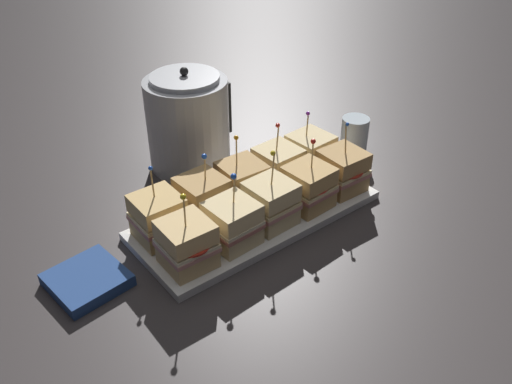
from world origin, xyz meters
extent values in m
plane|color=#383333|center=(0.00, 0.00, 0.00)|extent=(6.00, 6.00, 0.00)
cube|color=white|center=(0.00, 0.00, 0.01)|extent=(0.53, 0.23, 0.01)
cube|color=white|center=(0.00, 0.00, 0.01)|extent=(0.53, 0.23, 0.01)
cube|color=#DBB77A|center=(-0.21, -0.05, 0.04)|extent=(0.09, 0.09, 0.04)
cube|color=tan|center=(-0.21, -0.05, 0.06)|extent=(0.10, 0.10, 0.01)
cube|color=beige|center=(-0.21, -0.05, 0.07)|extent=(0.09, 0.09, 0.01)
cylinder|color=red|center=(-0.21, -0.07, 0.07)|extent=(0.07, 0.07, 0.00)
cube|color=#E8C281|center=(-0.21, -0.05, 0.09)|extent=(0.09, 0.09, 0.04)
cylinder|color=tan|center=(-0.21, -0.06, 0.14)|extent=(0.00, 0.01, 0.08)
sphere|color=yellow|center=(-0.21, -0.06, 0.18)|extent=(0.01, 0.01, 0.01)
cube|color=beige|center=(-0.10, -0.05, 0.04)|extent=(0.09, 0.09, 0.04)
cube|color=#B26B60|center=(-0.10, -0.05, 0.06)|extent=(0.10, 0.10, 0.01)
cube|color=beige|center=(-0.10, -0.05, 0.07)|extent=(0.10, 0.10, 0.01)
cube|color=beige|center=(-0.10, -0.05, 0.09)|extent=(0.09, 0.09, 0.04)
cylinder|color=tan|center=(-0.09, -0.05, 0.13)|extent=(0.00, 0.01, 0.07)
sphere|color=blue|center=(-0.09, -0.05, 0.17)|extent=(0.01, 0.01, 0.01)
cube|color=beige|center=(0.00, -0.05, 0.04)|extent=(0.09, 0.09, 0.04)
cube|color=tan|center=(0.00, -0.05, 0.06)|extent=(0.10, 0.10, 0.01)
cube|color=beige|center=(0.00, -0.05, 0.07)|extent=(0.10, 0.10, 0.01)
cylinder|color=red|center=(0.00, -0.06, 0.07)|extent=(0.05, 0.05, 0.00)
cube|color=beige|center=(0.00, -0.05, 0.09)|extent=(0.09, 0.09, 0.04)
cylinder|color=tan|center=(0.00, -0.05, 0.14)|extent=(0.00, 0.01, 0.08)
sphere|color=yellow|center=(0.00, -0.05, 0.19)|extent=(0.01, 0.01, 0.01)
cube|color=tan|center=(0.10, -0.05, 0.04)|extent=(0.09, 0.09, 0.04)
cube|color=tan|center=(0.10, -0.05, 0.06)|extent=(0.10, 0.10, 0.01)
cube|color=beige|center=(0.10, -0.05, 0.07)|extent=(0.10, 0.10, 0.01)
cylinder|color=red|center=(0.10, -0.07, 0.07)|extent=(0.06, 0.06, 0.00)
cube|color=tan|center=(0.10, -0.05, 0.09)|extent=(0.09, 0.09, 0.04)
cylinder|color=tan|center=(0.11, -0.05, 0.14)|extent=(0.00, 0.00, 0.07)
sphere|color=red|center=(0.11, -0.05, 0.17)|extent=(0.01, 0.01, 0.01)
cube|color=tan|center=(0.21, -0.05, 0.04)|extent=(0.09, 0.09, 0.04)
cube|color=tan|center=(0.21, -0.05, 0.06)|extent=(0.10, 0.10, 0.01)
cube|color=beige|center=(0.21, -0.05, 0.07)|extent=(0.09, 0.09, 0.01)
cylinder|color=red|center=(0.21, -0.07, 0.07)|extent=(0.07, 0.07, 0.00)
cube|color=tan|center=(0.21, -0.05, 0.09)|extent=(0.09, 0.09, 0.04)
cylinder|color=tan|center=(0.21, -0.05, 0.14)|extent=(0.00, 0.01, 0.08)
sphere|color=blue|center=(0.21, -0.05, 0.18)|extent=(0.01, 0.01, 0.01)
cube|color=tan|center=(-0.21, 0.05, 0.04)|extent=(0.09, 0.09, 0.04)
cube|color=tan|center=(-0.21, 0.05, 0.06)|extent=(0.10, 0.10, 0.01)
cube|color=beige|center=(-0.21, 0.05, 0.07)|extent=(0.09, 0.09, 0.01)
cylinder|color=red|center=(-0.21, 0.04, 0.07)|extent=(0.07, 0.07, 0.00)
cube|color=#E0B771|center=(-0.21, 0.05, 0.09)|extent=(0.09, 0.09, 0.04)
cylinder|color=tan|center=(-0.21, 0.06, 0.14)|extent=(0.00, 0.01, 0.07)
sphere|color=blue|center=(-0.21, 0.06, 0.18)|extent=(0.01, 0.01, 0.01)
cube|color=tan|center=(-0.10, 0.05, 0.04)|extent=(0.09, 0.09, 0.04)
cube|color=tan|center=(-0.10, 0.05, 0.06)|extent=(0.10, 0.10, 0.01)
cube|color=beige|center=(-0.10, 0.05, 0.07)|extent=(0.10, 0.10, 0.01)
cylinder|color=red|center=(-0.10, 0.04, 0.07)|extent=(0.06, 0.06, 0.00)
cube|color=tan|center=(-0.10, 0.05, 0.09)|extent=(0.09, 0.09, 0.04)
cylinder|color=tan|center=(-0.09, 0.05, 0.14)|extent=(0.00, 0.01, 0.07)
sphere|color=blue|center=(-0.09, 0.05, 0.17)|extent=(0.01, 0.01, 0.01)
cube|color=tan|center=(0.00, 0.05, 0.04)|extent=(0.09, 0.09, 0.04)
cube|color=tan|center=(0.00, 0.05, 0.06)|extent=(0.10, 0.10, 0.01)
cube|color=beige|center=(0.00, 0.05, 0.07)|extent=(0.10, 0.10, 0.01)
cylinder|color=red|center=(0.00, 0.03, 0.07)|extent=(0.07, 0.07, 0.00)
cube|color=tan|center=(0.00, 0.05, 0.09)|extent=(0.09, 0.09, 0.04)
cylinder|color=tan|center=(-0.01, 0.05, 0.14)|extent=(0.00, 0.00, 0.08)
sphere|color=orange|center=(-0.01, 0.05, 0.18)|extent=(0.01, 0.01, 0.01)
cube|color=beige|center=(0.10, 0.05, 0.04)|extent=(0.09, 0.09, 0.04)
cube|color=tan|center=(0.10, 0.05, 0.06)|extent=(0.10, 0.10, 0.01)
cube|color=beige|center=(0.10, 0.05, 0.07)|extent=(0.10, 0.10, 0.01)
cylinder|color=red|center=(0.10, 0.03, 0.07)|extent=(0.07, 0.07, 0.00)
cube|color=beige|center=(0.10, 0.05, 0.09)|extent=(0.09, 0.09, 0.04)
cylinder|color=tan|center=(0.10, 0.05, 0.14)|extent=(0.00, 0.01, 0.07)
sphere|color=red|center=(0.10, 0.05, 0.17)|extent=(0.01, 0.01, 0.01)
cube|color=beige|center=(0.20, 0.05, 0.04)|extent=(0.09, 0.09, 0.04)
cube|color=#B26B60|center=(0.20, 0.05, 0.06)|extent=(0.10, 0.10, 0.01)
cube|color=beige|center=(0.20, 0.05, 0.07)|extent=(0.10, 0.10, 0.01)
cylinder|color=red|center=(0.20, 0.03, 0.07)|extent=(0.05, 0.05, 0.00)
cube|color=beige|center=(0.20, 0.05, 0.09)|extent=(0.09, 0.09, 0.04)
cylinder|color=tan|center=(0.20, 0.06, 0.14)|extent=(0.00, 0.01, 0.07)
sphere|color=purple|center=(0.20, 0.06, 0.17)|extent=(0.01, 0.01, 0.01)
cylinder|color=#B7BABF|center=(0.01, 0.28, 0.11)|extent=(0.20, 0.20, 0.22)
cylinder|color=#B7BABF|center=(0.01, 0.28, 0.23)|extent=(0.16, 0.16, 0.01)
sphere|color=black|center=(0.01, 0.28, 0.24)|extent=(0.02, 0.02, 0.02)
cube|color=black|center=(0.13, 0.28, 0.12)|extent=(0.02, 0.02, 0.13)
cylinder|color=silver|center=(0.37, 0.06, 0.05)|extent=(0.07, 0.07, 0.10)
cube|color=navy|center=(-0.37, 0.03, 0.01)|extent=(0.14, 0.14, 0.02)
camera|label=1|loc=(-0.59, -0.74, 0.70)|focal=38.00mm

